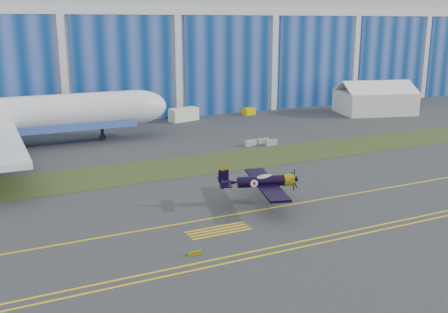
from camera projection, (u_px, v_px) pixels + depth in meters
name	position (u px, v px, depth m)	size (l,w,h in m)	color
ground	(326.00, 182.00, 62.96)	(260.00, 260.00, 0.00)	#37393C
grass_median	(267.00, 156.00, 75.18)	(260.00, 10.00, 0.02)	#475128
hangar	(143.00, 38.00, 121.90)	(220.00, 45.70, 30.00)	silver
taxiway_centreline	(352.00, 194.00, 58.59)	(200.00, 0.20, 0.02)	yellow
edge_line_near	(416.00, 222.00, 50.30)	(80.00, 0.20, 0.02)	yellow
edge_line_far	(409.00, 219.00, 51.17)	(80.00, 0.20, 0.02)	yellow
hold_short_ladder	(219.00, 230.00, 48.34)	(6.00, 2.40, 0.02)	yellow
guard_board_left	(195.00, 253.00, 43.22)	(1.20, 0.15, 0.35)	yellow
warbird	(261.00, 181.00, 54.69)	(12.16, 13.52, 3.38)	black
tent	(375.00, 97.00, 109.81)	(17.21, 14.39, 6.92)	white
shipping_container	(184.00, 114.00, 101.68)	(5.77, 2.31, 2.50)	white
tug	(249.00, 111.00, 108.47)	(2.45, 1.53, 1.43)	#FFB800
barrier_a	(251.00, 143.00, 81.29)	(2.00, 0.60, 0.90)	gray
barrier_b	(271.00, 143.00, 81.51)	(2.00, 0.60, 0.90)	gray
barrier_c	(263.00, 141.00, 82.36)	(2.00, 0.60, 0.90)	#979E87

